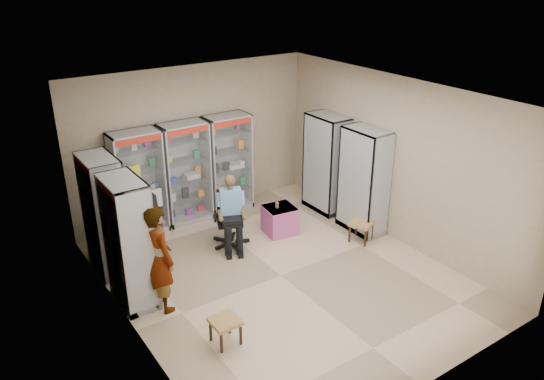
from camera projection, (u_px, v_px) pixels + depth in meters
floor at (281, 276)px, 8.75m from camera, size 6.00×6.00×0.00m
room_shell at (282, 164)px, 7.96m from camera, size 5.02×6.02×3.01m
cabinet_back_left at (138, 184)px, 9.74m from camera, size 0.90×0.50×2.00m
cabinet_back_mid at (185, 173)px, 10.23m from camera, size 0.90×0.50×2.00m
cabinet_back_right at (228, 163)px, 10.72m from camera, size 0.90×0.50×2.00m
cabinet_right_far at (326, 164)px, 10.71m from camera, size 0.90×0.50×2.00m
cabinet_right_near at (364, 181)px, 9.88m from camera, size 0.90×0.50×2.00m
cabinet_left_far at (105, 215)px, 8.56m from camera, size 0.90×0.50×2.00m
cabinet_left_near at (129, 243)px, 7.73m from camera, size 0.90×0.50×2.00m
wooden_chair at (143, 228)px, 9.28m from camera, size 0.42×0.42×0.94m
seated_customer at (143, 219)px, 9.16m from camera, size 0.44×0.60×1.34m
office_chair at (230, 219)px, 9.52m from camera, size 0.73×0.73×1.02m
seated_shopkeeper at (231, 213)px, 9.43m from camera, size 0.63×0.71×1.30m
pink_trunk at (280, 220)px, 10.03m from camera, size 0.61×0.60×0.53m
tea_glass at (277, 205)px, 9.89m from camera, size 0.07×0.07×0.11m
woven_stool_a at (361, 231)px, 9.76m from camera, size 0.51×0.51×0.39m
woven_stool_b at (225, 331)px, 7.16m from camera, size 0.37×0.37×0.37m
standing_man at (159, 258)px, 7.63m from camera, size 0.48×0.66×1.69m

